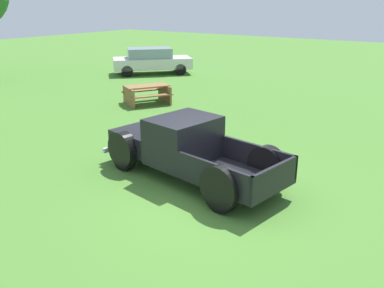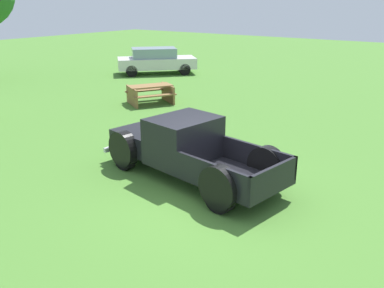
% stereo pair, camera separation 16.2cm
% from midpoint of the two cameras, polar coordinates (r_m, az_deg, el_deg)
% --- Properties ---
extents(ground_plane, '(80.00, 80.00, 0.00)m').
position_cam_midpoint_polar(ground_plane, '(9.47, 1.75, -7.13)').
color(ground_plane, '#477A2D').
extents(pickup_truck_foreground, '(2.56, 5.11, 1.50)m').
position_cam_midpoint_polar(pickup_truck_foreground, '(10.34, -1.86, -0.53)').
color(pickup_truck_foreground, black).
rests_on(pickup_truck_foreground, ground_plane).
extents(sedan_distant_a, '(4.56, 4.44, 1.51)m').
position_cam_midpoint_polar(sedan_distant_a, '(25.25, -5.73, 11.26)').
color(sedan_distant_a, silver).
rests_on(sedan_distant_a, ground_plane).
extents(picnic_table, '(2.30, 2.18, 0.78)m').
position_cam_midpoint_polar(picnic_table, '(17.85, -6.41, 7.03)').
color(picnic_table, olive).
rests_on(picnic_table, ground_plane).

